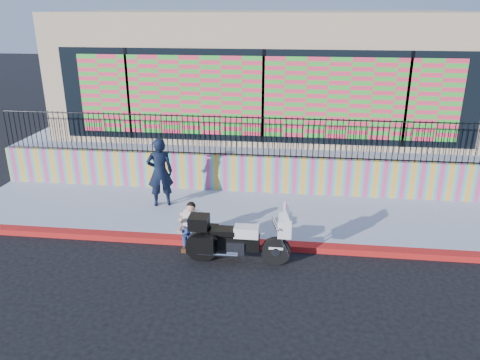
# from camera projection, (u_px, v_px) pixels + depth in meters

# --- Properties ---
(ground) EXTENTS (90.00, 90.00, 0.00)m
(ground) POSITION_uv_depth(u_px,v_px,m) (248.00, 247.00, 11.22)
(ground) COLOR black
(ground) RESTS_ON ground
(red_curb) EXTENTS (16.00, 0.30, 0.15)m
(red_curb) POSITION_uv_depth(u_px,v_px,m) (248.00, 244.00, 11.19)
(red_curb) COLOR #AE0C1E
(red_curb) RESTS_ON ground
(sidewalk) EXTENTS (16.00, 3.00, 0.15)m
(sidewalk) POSITION_uv_depth(u_px,v_px,m) (254.00, 215.00, 12.73)
(sidewalk) COLOR #959EB3
(sidewalk) RESTS_ON ground
(mural_wall) EXTENTS (16.00, 0.20, 1.10)m
(mural_wall) POSITION_uv_depth(u_px,v_px,m) (260.00, 174.00, 14.00)
(mural_wall) COLOR #D53876
(mural_wall) RESTS_ON sidewalk
(metal_fence) EXTENTS (15.80, 0.04, 1.20)m
(metal_fence) POSITION_uv_depth(u_px,v_px,m) (260.00, 137.00, 13.60)
(metal_fence) COLOR black
(metal_fence) RESTS_ON mural_wall
(elevated_platform) EXTENTS (16.00, 10.00, 1.25)m
(elevated_platform) POSITION_uv_depth(u_px,v_px,m) (270.00, 133.00, 18.77)
(elevated_platform) COLOR #959EB3
(elevated_platform) RESTS_ON ground
(storefront_building) EXTENTS (14.00, 8.06, 4.00)m
(storefront_building) POSITION_uv_depth(u_px,v_px,m) (271.00, 67.00, 17.65)
(storefront_building) COLOR tan
(storefront_building) RESTS_ON elevated_platform
(police_motorcycle) EXTENTS (2.32, 0.77, 1.45)m
(police_motorcycle) POSITION_uv_depth(u_px,v_px,m) (237.00, 237.00, 10.36)
(police_motorcycle) COLOR black
(police_motorcycle) RESTS_ON ground
(police_officer) EXTENTS (0.82, 0.67, 1.95)m
(police_officer) POSITION_uv_depth(u_px,v_px,m) (160.00, 172.00, 12.87)
(police_officer) COLOR black
(police_officer) RESTS_ON sidewalk
(seated_man) EXTENTS (0.54, 0.71, 1.06)m
(seated_man) POSITION_uv_depth(u_px,v_px,m) (191.00, 229.00, 11.11)
(seated_man) COLOR navy
(seated_man) RESTS_ON ground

